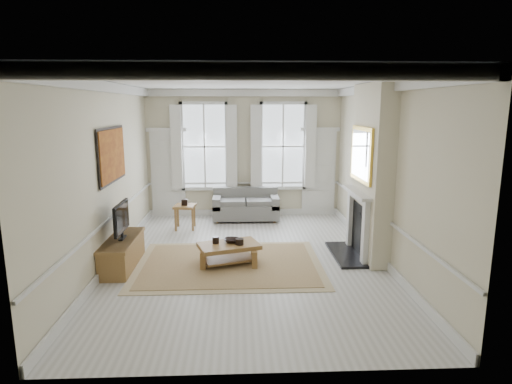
{
  "coord_description": "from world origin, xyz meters",
  "views": [
    {
      "loc": [
        -0.18,
        -7.92,
        2.96
      ],
      "look_at": [
        0.2,
        0.57,
        1.25
      ],
      "focal_mm": 30.0,
      "sensor_mm": 36.0,
      "label": 1
    }
  ],
  "objects_px": {
    "side_table": "(185,209)",
    "tv_stand": "(122,253)",
    "coffee_table": "(229,248)",
    "sofa": "(246,206)"
  },
  "relations": [
    {
      "from": "side_table",
      "to": "tv_stand",
      "type": "bearing_deg",
      "value": -109.23
    },
    {
      "from": "side_table",
      "to": "tv_stand",
      "type": "xyz_separation_m",
      "value": [
        -0.87,
        -2.5,
        -0.21
      ]
    },
    {
      "from": "coffee_table",
      "to": "sofa",
      "type": "bearing_deg",
      "value": 65.56
    },
    {
      "from": "tv_stand",
      "to": "sofa",
      "type": "bearing_deg",
      "value": 54.46
    },
    {
      "from": "side_table",
      "to": "coffee_table",
      "type": "relative_size",
      "value": 0.48
    },
    {
      "from": "side_table",
      "to": "coffee_table",
      "type": "xyz_separation_m",
      "value": [
        1.12,
        -2.49,
        -0.15
      ]
    },
    {
      "from": "side_table",
      "to": "coffee_table",
      "type": "height_order",
      "value": "side_table"
    },
    {
      "from": "coffee_table",
      "to": "tv_stand",
      "type": "xyz_separation_m",
      "value": [
        -1.99,
        -0.01,
        -0.06
      ]
    },
    {
      "from": "sofa",
      "to": "tv_stand",
      "type": "height_order",
      "value": "sofa"
    },
    {
      "from": "coffee_table",
      "to": "tv_stand",
      "type": "relative_size",
      "value": 0.82
    }
  ]
}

